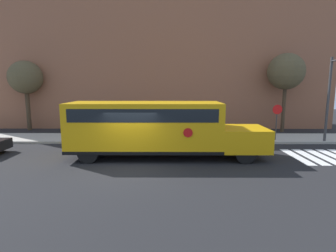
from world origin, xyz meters
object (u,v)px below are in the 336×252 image
(stop_sign, at_px, (277,118))
(school_bus, at_px, (155,126))
(tree_near_sidewalk, at_px, (26,78))
(tree_far_sidewalk, at_px, (286,72))

(stop_sign, bearing_deg, school_bus, -154.11)
(school_bus, distance_m, tree_near_sidewalk, 14.20)
(stop_sign, distance_m, tree_far_sidewalk, 5.50)
(tree_near_sidewalk, bearing_deg, tree_far_sidewalk, -1.73)
(tree_far_sidewalk, bearing_deg, stop_sign, -118.27)
(school_bus, relative_size, tree_near_sidewalk, 1.76)
(stop_sign, xyz_separation_m, tree_near_sidewalk, (-18.98, 4.59, 2.74))
(tree_far_sidewalk, bearing_deg, school_bus, -142.12)
(school_bus, height_order, stop_sign, school_bus)
(school_bus, bearing_deg, tree_near_sidewalk, 142.90)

